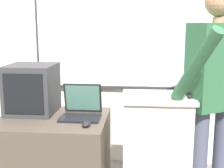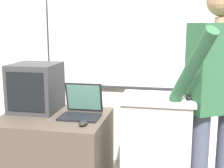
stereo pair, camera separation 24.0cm
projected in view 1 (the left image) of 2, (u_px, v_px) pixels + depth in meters
name	position (u px, v px, depth m)	size (l,w,h in m)	color
back_wall	(128.00, 38.00, 3.24)	(6.40, 0.17, 2.67)	silver
lectern_podium	(156.00, 154.00, 2.46)	(0.55, 0.42, 0.95)	#BCB7AD
side_desk	(54.00, 164.00, 2.49)	(0.84, 0.68, 0.77)	#4C4238
person_presenter	(215.00, 87.00, 2.34)	(0.59, 0.72, 1.76)	#474C60
laptop	(81.00, 108.00, 2.43)	(0.31, 0.27, 0.25)	black
wireless_keyboard	(157.00, 96.00, 2.31)	(0.43, 0.13, 0.02)	silver
computer_mouse_by_laptop	(86.00, 124.00, 2.21)	(0.06, 0.10, 0.03)	black
computer_mouse_by_keyboard	(189.00, 95.00, 2.30)	(0.06, 0.10, 0.03)	black
crt_monitor	(32.00, 89.00, 2.52)	(0.37, 0.38, 0.40)	#333335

